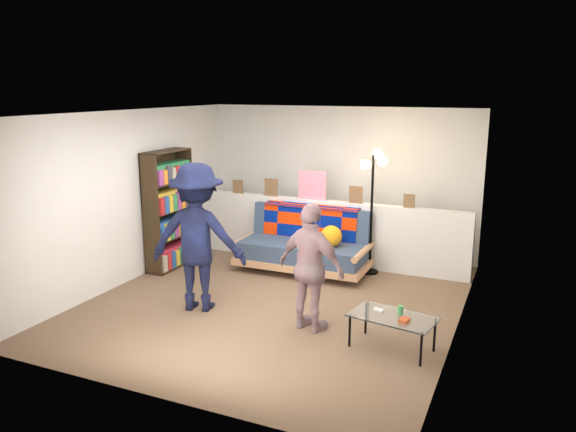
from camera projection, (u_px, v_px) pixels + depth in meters
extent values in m
plane|color=brown|center=(276.00, 302.00, 7.24)|extent=(5.00, 5.00, 0.00)
cube|color=silver|center=(339.00, 181.00, 9.20)|extent=(4.50, 0.10, 2.40)
cube|color=silver|center=(130.00, 197.00, 7.85)|extent=(0.10, 5.00, 2.40)
cube|color=silver|center=(463.00, 229.00, 6.09)|extent=(0.10, 5.00, 2.40)
cube|color=white|center=(275.00, 113.00, 6.70)|extent=(4.50, 5.00, 0.10)
cube|color=silver|center=(324.00, 232.00, 8.73)|extent=(4.45, 0.15, 1.00)
cube|color=brown|center=(238.00, 187.00, 9.16)|extent=(0.18, 0.02, 0.22)
cube|color=brown|center=(271.00, 187.00, 8.92)|extent=(0.22, 0.02, 0.28)
cube|color=white|center=(312.00, 185.00, 8.63)|extent=(0.45, 0.02, 0.45)
cube|color=brown|center=(356.00, 195.00, 8.38)|extent=(0.20, 0.02, 0.26)
cube|color=brown|center=(409.00, 201.00, 8.07)|extent=(0.16, 0.02, 0.20)
cube|color=tan|center=(302.00, 261.00, 8.39)|extent=(1.97, 0.89, 0.10)
cube|color=#33445C|center=(301.00, 251.00, 8.30)|extent=(1.86, 0.73, 0.25)
cube|color=#33445C|center=(311.00, 225.00, 8.58)|extent=(1.86, 0.25, 0.59)
cylinder|color=tan|center=(247.00, 238.00, 8.69)|extent=(0.10, 0.88, 0.09)
cylinder|color=tan|center=(363.00, 252.00, 7.97)|extent=(0.10, 0.88, 0.09)
cube|color=navy|center=(309.00, 226.00, 8.50)|extent=(1.50, 0.11, 0.54)
cube|color=navy|center=(312.00, 206.00, 8.56)|extent=(1.50, 0.27, 0.03)
sphere|color=orange|center=(331.00, 236.00, 8.06)|extent=(0.31, 0.31, 0.31)
cube|color=black|center=(161.00, 209.00, 8.50)|extent=(0.02, 0.90, 1.79)
cube|color=black|center=(151.00, 216.00, 8.05)|extent=(0.30, 0.02, 1.79)
cube|color=black|center=(185.00, 204.00, 8.83)|extent=(0.30, 0.02, 1.79)
cube|color=black|center=(166.00, 151.00, 8.24)|extent=(0.30, 0.90, 0.02)
cube|color=black|center=(171.00, 265.00, 8.64)|extent=(0.30, 0.90, 0.04)
cube|color=black|center=(170.00, 237.00, 8.54)|extent=(0.30, 0.86, 0.02)
cube|color=black|center=(169.00, 210.00, 8.44)|extent=(0.30, 0.86, 0.02)
cube|color=black|center=(167.00, 182.00, 8.35)|extent=(0.30, 0.86, 0.02)
cube|color=#BC2539|center=(172.00, 254.00, 8.59)|extent=(0.22, 0.84, 0.30)
cube|color=#265BA8|center=(171.00, 227.00, 8.49)|extent=(0.22, 0.84, 0.28)
cube|color=gold|center=(169.00, 200.00, 8.40)|extent=(0.22, 0.84, 0.30)
cube|color=#2F8249|center=(168.00, 172.00, 8.30)|extent=(0.22, 0.84, 0.28)
cylinder|color=black|center=(350.00, 331.00, 5.96)|extent=(0.03, 0.03, 0.35)
cylinder|color=black|center=(421.00, 350.00, 5.53)|extent=(0.03, 0.03, 0.35)
cylinder|color=black|center=(366.00, 319.00, 6.27)|extent=(0.03, 0.03, 0.35)
cylinder|color=black|center=(435.00, 336.00, 5.84)|extent=(0.03, 0.03, 0.35)
cube|color=silver|center=(392.00, 317.00, 5.86)|extent=(0.95, 0.63, 0.02)
cube|color=silver|center=(379.00, 310.00, 5.99)|extent=(0.11, 0.06, 0.03)
cube|color=#BE4721|center=(404.00, 320.00, 5.71)|extent=(0.11, 0.14, 0.04)
cylinder|color=#3E964D|center=(401.00, 310.00, 5.91)|extent=(0.07, 0.07, 0.09)
cylinder|color=black|center=(369.00, 272.00, 8.36)|extent=(0.25, 0.25, 0.03)
cylinder|color=black|center=(371.00, 215.00, 8.16)|extent=(0.04, 0.04, 1.76)
sphere|color=#FFC672|center=(366.00, 165.00, 8.09)|extent=(0.15, 0.15, 0.15)
sphere|color=#FFC672|center=(383.00, 161.00, 7.89)|extent=(0.15, 0.15, 0.15)
sphere|color=#FFC672|center=(377.00, 154.00, 8.06)|extent=(0.15, 0.15, 0.15)
imported|color=black|center=(198.00, 237.00, 6.84)|extent=(1.31, 0.95, 1.83)
imported|color=#CF8692|center=(311.00, 268.00, 6.26)|extent=(0.93, 0.58, 1.47)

